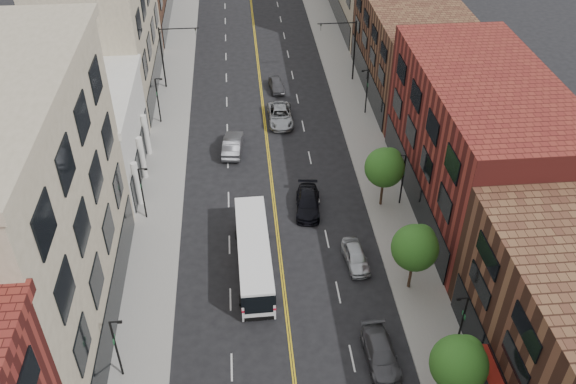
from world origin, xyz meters
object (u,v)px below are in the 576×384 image
object	(u,v)px
car_parked_mid	(381,354)
car_lane_behind	(233,144)
car_lane_a	(308,203)
car_lane_c	(276,85)
car_parked_far	(356,257)
car_lane_b	(280,115)
city_bus	(254,253)

from	to	relation	value
car_parked_mid	car_lane_behind	size ratio (longest dim) A/B	0.96
car_lane_a	car_lane_c	xyz separation A→B (m)	(-1.07, 22.34, -0.07)
car_parked_far	car_lane_behind	distance (m)	19.18
car_parked_mid	car_parked_far	bearing A→B (deg)	87.35
car_parked_far	car_lane_a	xyz separation A→B (m)	(-2.93, 7.03, 0.02)
car_lane_b	car_lane_c	bearing A→B (deg)	88.94
car_lane_behind	car_lane_b	bearing A→B (deg)	-127.52
car_parked_far	car_lane_b	bearing A→B (deg)	96.29
car_parked_far	car_lane_b	size ratio (longest dim) A/B	0.75
city_bus	car_lane_c	bearing A→B (deg)	81.34
city_bus	car_parked_far	size ratio (longest dim) A/B	2.67
car_lane_c	car_parked_mid	bearing A→B (deg)	-89.15
car_parked_far	car_lane_a	world-z (taller)	car_lane_a
city_bus	car_lane_a	xyz separation A→B (m)	(4.96, 6.92, -0.91)
city_bus	car_parked_far	distance (m)	7.95
car_parked_mid	car_lane_b	bearing A→B (deg)	94.82
car_lane_a	car_lane_b	size ratio (longest dim) A/B	0.90
car_lane_behind	car_lane_b	distance (m)	7.41
city_bus	car_parked_mid	xyz separation A→B (m)	(7.89, -9.44, -0.94)
car_parked_mid	car_lane_a	xyz separation A→B (m)	(-2.93, 16.36, 0.03)
city_bus	car_lane_b	size ratio (longest dim) A/B	1.99
car_parked_far	car_parked_mid	bearing A→B (deg)	-94.28
car_lane_a	car_lane_b	distance (m)	15.16
car_lane_c	city_bus	bearing A→B (deg)	-102.63
car_parked_mid	car_parked_far	world-z (taller)	car_parked_far
car_lane_a	car_parked_far	bearing A→B (deg)	-61.17
city_bus	car_lane_a	distance (m)	8.56
car_parked_mid	car_parked_far	distance (m)	9.33
car_lane_a	car_lane_c	distance (m)	22.36
city_bus	car_lane_behind	distance (m)	16.76
city_bus	car_parked_far	bearing A→B (deg)	-1.91
car_lane_b	city_bus	bearing A→B (deg)	-99.77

